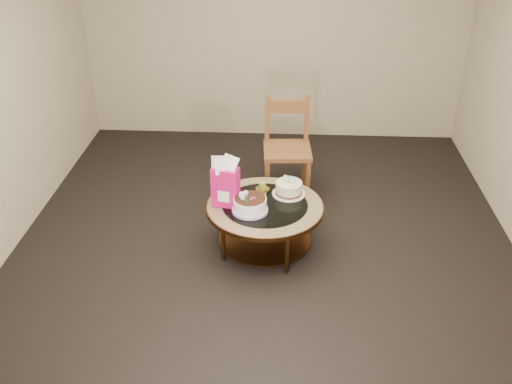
# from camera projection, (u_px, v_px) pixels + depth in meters

# --- Properties ---
(ground) EXTENTS (5.00, 5.00, 0.00)m
(ground) POSITION_uv_depth(u_px,v_px,m) (265.00, 248.00, 5.13)
(ground) COLOR black
(ground) RESTS_ON ground
(room_walls) EXTENTS (4.52, 5.02, 2.61)m
(room_walls) POSITION_uv_depth(u_px,v_px,m) (266.00, 83.00, 4.36)
(room_walls) COLOR tan
(room_walls) RESTS_ON ground
(coffee_table) EXTENTS (1.02, 1.02, 0.46)m
(coffee_table) POSITION_uv_depth(u_px,v_px,m) (265.00, 212.00, 4.94)
(coffee_table) COLOR #533217
(coffee_table) RESTS_ON ground
(decorated_cake) EXTENTS (0.31, 0.31, 0.18)m
(decorated_cake) POSITION_uv_depth(u_px,v_px,m) (250.00, 205.00, 4.78)
(decorated_cake) COLOR #C29FE1
(decorated_cake) RESTS_ON coffee_table
(cream_cake) EXTENTS (0.29, 0.29, 0.19)m
(cream_cake) POSITION_uv_depth(u_px,v_px,m) (289.00, 189.00, 5.02)
(cream_cake) COLOR silver
(cream_cake) RESTS_ON coffee_table
(gift_bag) EXTENTS (0.25, 0.20, 0.45)m
(gift_bag) POSITION_uv_depth(u_px,v_px,m) (225.00, 182.00, 4.79)
(gift_bag) COLOR #D91465
(gift_bag) RESTS_ON coffee_table
(pillar_candle) EXTENTS (0.13, 0.13, 0.09)m
(pillar_candle) POSITION_uv_depth(u_px,v_px,m) (262.00, 188.00, 5.09)
(pillar_candle) COLOR #DAC05A
(pillar_candle) RESTS_ON coffee_table
(dining_chair) EXTENTS (0.50, 0.50, 1.02)m
(dining_chair) POSITION_uv_depth(u_px,v_px,m) (287.00, 148.00, 5.74)
(dining_chair) COLOR brown
(dining_chair) RESTS_ON ground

